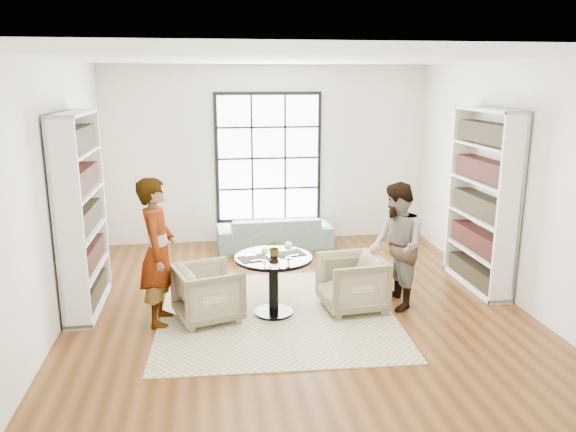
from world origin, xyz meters
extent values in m
plane|color=brown|center=(0.00, 0.00, 0.00)|extent=(6.00, 6.00, 0.00)
plane|color=silver|center=(0.00, 3.00, 1.50)|extent=(5.50, 0.00, 5.50)
plane|color=silver|center=(-2.75, 0.00, 1.50)|extent=(0.00, 6.00, 6.00)
plane|color=silver|center=(2.75, 0.00, 1.50)|extent=(0.00, 6.00, 6.00)
plane|color=silver|center=(0.00, -3.00, 1.50)|extent=(5.50, 0.00, 5.50)
plane|color=white|center=(0.00, 0.00, 3.00)|extent=(6.00, 6.00, 0.00)
cube|color=black|center=(0.00, 2.98, 1.45)|extent=(1.82, 0.06, 2.22)
cube|color=white|center=(0.00, 2.94, 1.45)|extent=(1.70, 0.02, 2.10)
cube|color=#BCB68D|center=(-0.27, -0.27, 0.01)|extent=(2.90, 2.90, 0.01)
cylinder|color=black|center=(-0.31, -0.27, 0.02)|extent=(0.47, 0.47, 0.04)
cylinder|color=black|center=(-0.31, -0.27, 0.36)|extent=(0.12, 0.12, 0.65)
cylinder|color=black|center=(-0.31, -0.27, 0.71)|extent=(0.92, 0.92, 0.04)
imported|color=slate|center=(0.03, 2.45, 0.28)|extent=(1.91, 0.81, 0.55)
imported|color=tan|center=(-1.08, -0.30, 0.33)|extent=(0.90, 0.88, 0.66)
imported|color=tan|center=(0.66, -0.25, 0.34)|extent=(0.81, 0.79, 0.68)
imported|color=gray|center=(-1.63, -0.30, 0.86)|extent=(0.46, 0.66, 1.71)
imported|color=gray|center=(1.21, -0.25, 0.78)|extent=(0.61, 0.77, 1.56)
cube|color=#272421|center=(-0.54, -0.32, 0.73)|extent=(0.40, 0.34, 0.01)
cube|color=#272421|center=(-0.10, -0.19, 0.73)|extent=(0.40, 0.34, 0.01)
cylinder|color=silver|center=(-0.43, -0.44, 0.74)|extent=(0.06, 0.06, 0.01)
cylinder|color=silver|center=(-0.43, -0.44, 0.78)|extent=(0.01, 0.01, 0.10)
sphere|color=maroon|center=(-0.43, -0.44, 0.86)|extent=(0.07, 0.07, 0.07)
ellipsoid|color=white|center=(-0.43, -0.44, 0.86)|extent=(0.08, 0.08, 0.09)
cylinder|color=silver|center=(-0.14, -0.36, 0.74)|extent=(0.07, 0.07, 0.01)
cylinder|color=silver|center=(-0.14, -0.36, 0.79)|extent=(0.01, 0.01, 0.12)
sphere|color=maroon|center=(-0.14, -0.36, 0.89)|extent=(0.09, 0.09, 0.09)
ellipsoid|color=white|center=(-0.14, -0.36, 0.89)|extent=(0.09, 0.09, 0.10)
imported|color=gray|center=(-0.29, -0.24, 0.83)|extent=(0.22, 0.20, 0.21)
camera|label=1|loc=(-1.06, -6.53, 2.77)|focal=35.00mm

